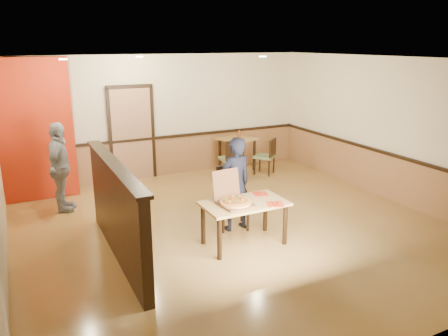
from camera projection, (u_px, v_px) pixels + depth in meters
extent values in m
plane|color=#B98C48|center=(234.00, 227.00, 7.48)|extent=(7.00, 7.00, 0.00)
plane|color=black|center=(235.00, 59.00, 6.70)|extent=(7.00, 7.00, 0.00)
plane|color=beige|center=(165.00, 116.00, 10.11)|extent=(7.00, 0.00, 7.00)
plane|color=beige|center=(392.00, 130.00, 8.57)|extent=(0.00, 7.00, 7.00)
cube|color=#9A693D|center=(167.00, 156.00, 10.35)|extent=(7.00, 0.04, 0.90)
cube|color=black|center=(166.00, 137.00, 10.20)|extent=(7.00, 0.06, 0.06)
cube|color=#9A693D|center=(386.00, 176.00, 8.83)|extent=(0.04, 7.00, 0.90)
cube|color=black|center=(388.00, 153.00, 8.69)|extent=(0.06, 7.00, 0.06)
cube|color=tan|center=(132.00, 134.00, 9.83)|extent=(0.90, 0.06, 2.10)
cube|color=black|center=(117.00, 213.00, 6.26)|extent=(0.14, 3.00, 1.40)
cube|color=black|center=(113.00, 164.00, 6.06)|extent=(0.20, 3.10, 0.05)
cube|color=#AB230C|center=(30.00, 131.00, 8.45)|extent=(1.60, 0.20, 2.78)
cylinder|color=beige|center=(63.00, 59.00, 7.28)|extent=(0.14, 0.14, 0.02)
cylinder|color=beige|center=(139.00, 57.00, 8.52)|extent=(0.14, 0.14, 0.02)
cylinder|color=beige|center=(263.00, 57.00, 8.59)|extent=(0.14, 0.14, 0.02)
cube|color=tan|center=(244.00, 204.00, 6.68)|extent=(1.30, 0.75, 0.04)
cylinder|color=black|center=(219.00, 239.00, 6.29)|extent=(0.07, 0.07, 0.65)
cylinder|color=black|center=(203.00, 224.00, 6.78)|extent=(0.07, 0.07, 0.65)
cylinder|color=black|center=(285.00, 225.00, 6.77)|extent=(0.07, 0.07, 0.65)
cylinder|color=black|center=(265.00, 212.00, 7.27)|extent=(0.07, 0.07, 0.65)
cube|color=olive|center=(233.00, 199.00, 7.36)|extent=(0.62, 0.62, 0.07)
cube|color=black|center=(230.00, 179.00, 7.50)|extent=(0.48, 0.16, 0.49)
cylinder|color=black|center=(223.00, 220.00, 7.20)|extent=(0.05, 0.05, 0.44)
cylinder|color=black|center=(218.00, 211.00, 7.60)|extent=(0.05, 0.05, 0.44)
cylinder|color=black|center=(248.00, 218.00, 7.28)|extent=(0.05, 0.05, 0.44)
cylinder|color=black|center=(242.00, 209.00, 7.68)|extent=(0.05, 0.05, 0.44)
cube|color=olive|center=(231.00, 159.00, 10.02)|extent=(0.50, 0.50, 0.06)
cube|color=black|center=(235.00, 150.00, 9.76)|extent=(0.45, 0.07, 0.45)
cylinder|color=black|center=(235.00, 167.00, 10.34)|extent=(0.04, 0.04, 0.41)
cylinder|color=black|center=(242.00, 171.00, 9.99)|extent=(0.04, 0.04, 0.41)
cylinder|color=black|center=(220.00, 169.00, 10.19)|extent=(0.04, 0.04, 0.41)
cylinder|color=black|center=(227.00, 173.00, 9.85)|extent=(0.04, 0.04, 0.41)
cube|color=olive|center=(265.00, 156.00, 10.41)|extent=(0.61, 0.61, 0.06)
cube|color=black|center=(273.00, 148.00, 10.27)|extent=(0.34, 0.29, 0.41)
cylinder|color=black|center=(260.00, 163.00, 10.71)|extent=(0.04, 0.04, 0.37)
cylinder|color=black|center=(274.00, 165.00, 10.56)|extent=(0.04, 0.04, 0.37)
cylinder|color=black|center=(255.00, 167.00, 10.40)|extent=(0.04, 0.04, 0.37)
cylinder|color=black|center=(269.00, 169.00, 10.25)|extent=(0.04, 0.04, 0.37)
cube|color=tan|center=(237.00, 139.00, 10.60)|extent=(0.94, 0.94, 0.04)
cylinder|color=black|center=(237.00, 159.00, 10.30)|extent=(0.07, 0.07, 0.77)
cylinder|color=black|center=(220.00, 155.00, 10.72)|extent=(0.07, 0.07, 0.77)
cylinder|color=black|center=(254.00, 155.00, 10.69)|extent=(0.07, 0.07, 0.77)
cylinder|color=black|center=(237.00, 151.00, 11.11)|extent=(0.07, 0.07, 0.77)
imported|color=black|center=(235.00, 184.00, 7.21)|extent=(0.62, 0.45, 1.59)
imported|color=#9A9CA2|center=(60.00, 168.00, 8.00)|extent=(0.72, 1.07, 1.68)
cube|color=brown|center=(236.00, 204.00, 6.55)|extent=(0.50, 0.50, 0.03)
cube|color=brown|center=(226.00, 184.00, 6.71)|extent=(0.47, 0.13, 0.45)
cylinder|color=#CE8F4B|center=(236.00, 202.00, 6.54)|extent=(0.59, 0.59, 0.03)
cube|color=red|center=(275.00, 204.00, 6.60)|extent=(0.31, 0.31, 0.01)
cylinder|color=white|center=(274.00, 204.00, 6.59)|extent=(0.08, 0.19, 0.01)
cube|color=white|center=(277.00, 204.00, 6.61)|extent=(0.09, 0.21, 0.00)
cube|color=red|center=(260.00, 194.00, 7.05)|extent=(0.28, 0.28, 0.01)
cylinder|color=white|center=(259.00, 194.00, 7.03)|extent=(0.06, 0.19, 0.01)
cube|color=white|center=(262.00, 193.00, 7.06)|extent=(0.07, 0.20, 0.00)
cylinder|color=#94431A|center=(239.00, 134.00, 10.62)|extent=(0.07, 0.07, 0.16)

